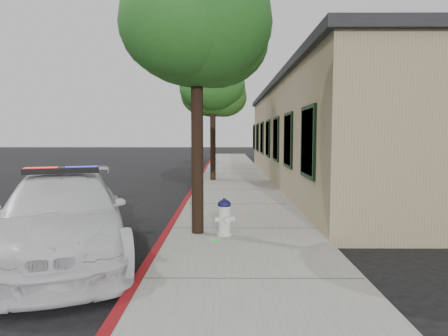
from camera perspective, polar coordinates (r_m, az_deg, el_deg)
ground at (r=8.75m, az=-8.17°, el=-9.32°), size 120.00×120.00×0.00m
sidewalk at (r=11.58m, az=1.93°, el=-5.43°), size 3.20×60.00×0.15m
red_curb at (r=11.63m, az=-5.71°, el=-5.37°), size 0.14×60.00×0.16m
clapboard_building at (r=18.22m, az=17.65°, el=4.54°), size 7.30×20.89×4.24m
police_car at (r=7.49m, az=-21.75°, el=-6.29°), size 3.52×5.38×1.57m
fire_hydrant at (r=7.93m, az=0.05°, el=-6.92°), size 0.42×0.36×0.73m
street_tree_near at (r=8.25m, az=-3.80°, el=19.11°), size 2.94×3.06×5.39m
street_tree_mid at (r=17.59m, az=-1.59°, el=11.33°), size 2.83×2.82×5.29m
street_tree_far at (r=17.95m, az=-1.51°, el=10.40°), size 2.88×2.63×4.98m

